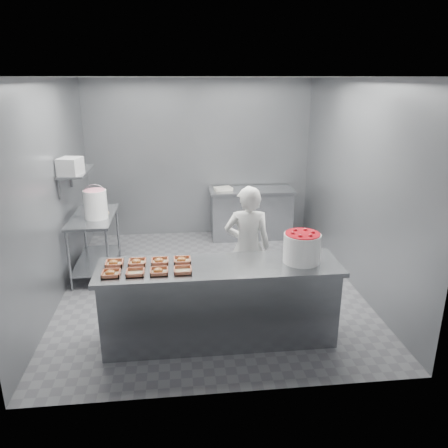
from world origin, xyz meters
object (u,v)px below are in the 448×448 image
at_px(prep_table, 95,236).
at_px(tray_7, 182,260).
at_px(strawberry_tub, 302,247).
at_px(glaze_bucket, 96,204).
at_px(appliance, 70,166).
at_px(service_counter, 220,303).
at_px(tray_0, 111,273).
at_px(tray_2, 159,271).
at_px(tray_1, 135,272).
at_px(tray_3, 183,270).
at_px(tray_5, 137,262).
at_px(tray_6, 160,261).
at_px(back_counter, 251,213).
at_px(tray_4, 114,263).
at_px(worker, 248,247).

relative_size(prep_table, tray_7, 6.40).
xyz_separation_m(strawberry_tub, glaze_bucket, (-2.46, 1.83, 0.04)).
bearing_deg(glaze_bucket, appliance, -148.97).
bearing_deg(service_counter, tray_7, 161.99).
bearing_deg(tray_0, tray_2, 0.00).
relative_size(tray_1, glaze_bucket, 0.38).
xyz_separation_m(tray_0, tray_1, (0.24, 0.00, -0.00)).
xyz_separation_m(prep_table, appliance, (-0.17, -0.27, 1.08)).
relative_size(tray_2, tray_3, 1.00).
bearing_deg(tray_2, tray_7, 46.92).
xyz_separation_m(tray_5, tray_6, (0.24, 0.00, 0.00)).
bearing_deg(back_counter, tray_4, -122.84).
bearing_deg(back_counter, tray_2, -114.43).
height_order(service_counter, glaze_bucket, glaze_bucket).
relative_size(prep_table, worker, 0.76).
distance_m(service_counter, prep_table, 2.56).
relative_size(tray_7, strawberry_tub, 0.47).
distance_m(worker, glaze_bucket, 2.29).
relative_size(back_counter, tray_7, 8.01).
distance_m(tray_1, tray_5, 0.26).
height_order(prep_table, appliance, appliance).
xyz_separation_m(tray_2, tray_5, (-0.24, 0.26, 0.00)).
bearing_deg(service_counter, back_counter, 74.52).
distance_m(tray_2, tray_7, 0.35).
distance_m(tray_2, tray_3, 0.24).
bearing_deg(worker, prep_table, -23.79).
distance_m(tray_0, tray_3, 0.72).
height_order(prep_table, glaze_bucket, glaze_bucket).
height_order(back_counter, tray_1, tray_1).
bearing_deg(tray_0, tray_5, 46.92).
distance_m(tray_1, worker, 1.58).
xyz_separation_m(tray_2, worker, (1.06, 0.89, -0.14)).
height_order(service_counter, tray_3, tray_3).
distance_m(back_counter, tray_5, 3.62).
bearing_deg(tray_7, strawberry_tub, -5.77).
distance_m(service_counter, strawberry_tub, 1.08).
distance_m(tray_4, tray_6, 0.48).
bearing_deg(tray_3, tray_1, 180.00).
bearing_deg(tray_5, tray_4, 180.00).
xyz_separation_m(tray_6, glaze_bucket, (-0.94, 1.70, 0.19)).
bearing_deg(strawberry_tub, tray_1, -175.87).
relative_size(tray_1, tray_4, 1.00).
height_order(tray_6, tray_7, same).
bearing_deg(service_counter, worker, 60.73).
relative_size(tray_6, worker, 0.12).
xyz_separation_m(tray_0, worker, (1.54, 0.89, -0.14)).
height_order(tray_2, appliance, appliance).
bearing_deg(appliance, glaze_bucket, 44.10).
relative_size(tray_3, appliance, 0.62).
relative_size(tray_3, strawberry_tub, 0.47).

